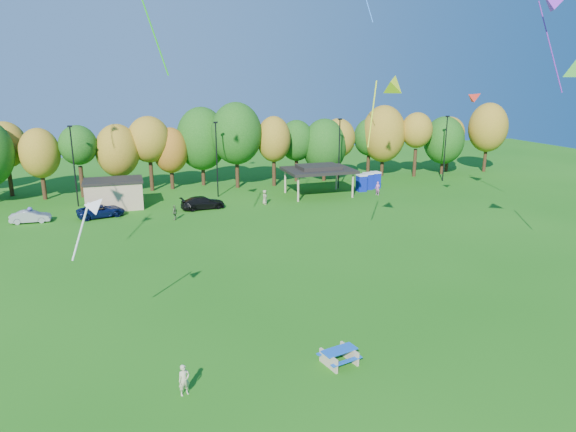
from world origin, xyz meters
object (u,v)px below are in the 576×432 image
object	(u,v)px
car_c	(101,211)
kite_flyer	(184,380)
car_d	(203,203)
porta_potties	(368,181)
car_b	(30,217)
picnic_table	(339,355)

from	to	relation	value
car_c	kite_flyer	bearing A→B (deg)	174.01
car_d	car_c	bearing A→B (deg)	85.18
kite_flyer	car_d	bearing A→B (deg)	63.56
porta_potties	car_d	bearing A→B (deg)	-170.73
car_b	car_c	bearing A→B (deg)	-87.54
porta_potties	car_b	bearing A→B (deg)	-174.44
picnic_table	car_b	distance (m)	38.85
picnic_table	car_d	world-z (taller)	car_d
porta_potties	kite_flyer	bearing A→B (deg)	-126.68
kite_flyer	car_b	distance (m)	35.93
kite_flyer	car_b	bearing A→B (deg)	91.88
car_d	car_b	bearing A→B (deg)	85.12
kite_flyer	car_c	xyz separation A→B (m)	(-4.47, 34.22, -0.09)
kite_flyer	porta_potties	bearing A→B (deg)	37.08
car_d	kite_flyer	bearing A→B (deg)	164.15
picnic_table	car_b	xyz separation A→B (m)	(-19.00, 33.89, 0.16)
car_c	car_b	bearing A→B (deg)	77.23
porta_potties	car_b	size ratio (longest dim) A/B	0.99
picnic_table	car_b	world-z (taller)	car_b
car_b	car_d	size ratio (longest dim) A/B	0.78
car_c	car_d	bearing A→B (deg)	-102.60
kite_flyer	car_d	size ratio (longest dim) A/B	0.31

